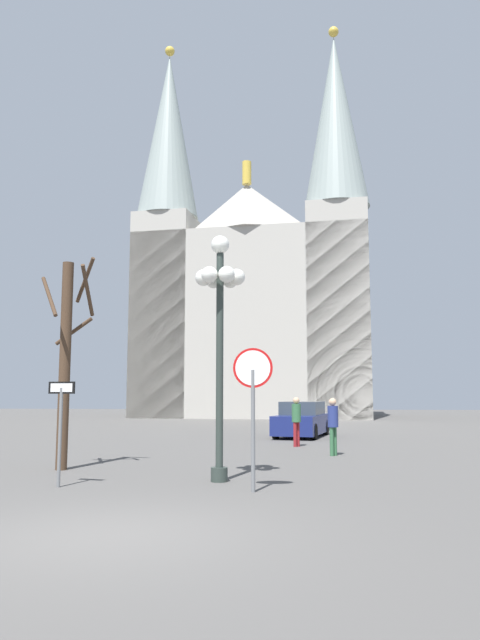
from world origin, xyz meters
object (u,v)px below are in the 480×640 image
(cathedral, at_px, (255,294))
(parked_car_near_navy, at_px, (302,420))
(pedestrian_standing, at_px, (296,417))
(street_lamp, at_px, (220,308))
(stop_sign, at_px, (253,390))
(pedestrian_walking, at_px, (333,421))
(one_way_arrow_sign, at_px, (61,420))
(bare_tree, at_px, (66,356))

(cathedral, distance_m, parked_car_near_navy, 23.33)
(parked_car_near_navy, relative_size, pedestrian_standing, 2.70)
(street_lamp, bearing_deg, parked_car_near_navy, 82.18)
(street_lamp, distance_m, parked_car_near_navy, 13.69)
(stop_sign, bearing_deg, pedestrian_walking, 74.39)
(stop_sign, distance_m, street_lamp, 2.36)
(cathedral, relative_size, pedestrian_walking, 17.83)
(one_way_arrow_sign, distance_m, parked_car_near_navy, 15.13)
(bare_tree, bearing_deg, street_lamp, -20.82)
(stop_sign, distance_m, one_way_arrow_sign, 3.99)
(cathedral, height_order, pedestrian_walking, cathedral)
(pedestrian_walking, bearing_deg, stop_sign, -105.61)
(stop_sign, height_order, bare_tree, bare_tree)
(one_way_arrow_sign, xyz_separation_m, street_lamp, (3.11, 1.05, 2.40))
(pedestrian_standing, bearing_deg, street_lamp, -100.74)
(one_way_arrow_sign, distance_m, pedestrian_standing, 10.62)
(cathedral, relative_size, one_way_arrow_sign, 14.51)
(stop_sign, bearing_deg, one_way_arrow_sign, 176.85)
(street_lamp, bearing_deg, pedestrian_standing, 79.26)
(stop_sign, distance_m, pedestrian_standing, 9.79)
(stop_sign, height_order, parked_car_near_navy, stop_sign)
(stop_sign, bearing_deg, parked_car_near_navy, 86.08)
(pedestrian_walking, bearing_deg, one_way_arrow_sign, -131.60)
(bare_tree, xyz_separation_m, pedestrian_walking, (6.82, 3.95, -1.75))
(parked_car_near_navy, distance_m, pedestrian_walking, 7.78)
(one_way_arrow_sign, relative_size, pedestrian_standing, 1.22)
(cathedral, xyz_separation_m, pedestrian_standing, (3.34, -25.97, -8.76))
(cathedral, relative_size, stop_sign, 11.12)
(cathedral, xyz_separation_m, one_way_arrow_sign, (-1.38, -35.48, -8.46))
(pedestrian_walking, bearing_deg, bare_tree, -149.91)
(bare_tree, relative_size, pedestrian_standing, 3.10)
(cathedral, distance_m, pedestrian_walking, 30.53)
(one_way_arrow_sign, bearing_deg, pedestrian_standing, 63.62)
(one_way_arrow_sign, xyz_separation_m, parked_car_near_navy, (4.93, 14.29, -0.63))
(stop_sign, xyz_separation_m, pedestrian_walking, (1.90, 6.79, -0.89))
(parked_car_near_navy, bearing_deg, stop_sign, -93.92)
(one_way_arrow_sign, bearing_deg, street_lamp, 18.71)
(stop_sign, xyz_separation_m, street_lamp, (-0.82, 1.27, 1.80))
(pedestrian_standing, bearing_deg, stop_sign, -94.59)
(parked_car_near_navy, xyz_separation_m, pedestrian_walking, (0.90, -7.72, 0.33))
(street_lamp, relative_size, bare_tree, 1.01)
(street_lamp, xyz_separation_m, parked_car_near_navy, (1.82, 13.23, -3.03))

